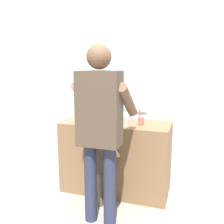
% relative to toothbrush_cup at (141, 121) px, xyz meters
% --- Properties ---
extents(ground_plane, '(14.00, 14.00, 0.00)m').
position_rel_toothbrush_cup_xyz_m(ground_plane, '(-0.31, -0.26, -0.92)').
color(ground_plane, '#9E998E').
extents(back_wall, '(4.40, 0.10, 2.70)m').
position_rel_toothbrush_cup_xyz_m(back_wall, '(-0.31, 0.36, 0.43)').
color(back_wall, silver).
rests_on(back_wall, ground).
extents(vanity_cabinet, '(1.30, 0.54, 0.87)m').
position_rel_toothbrush_cup_xyz_m(vanity_cabinet, '(-0.31, 0.04, -0.49)').
color(vanity_cabinet, olive).
rests_on(vanity_cabinet, ground).
extents(sink_basin, '(0.39, 0.39, 0.11)m').
position_rel_toothbrush_cup_xyz_m(sink_basin, '(-0.31, 0.02, 0.01)').
color(sink_basin, silver).
rests_on(sink_basin, vanity_cabinet).
extents(faucet, '(0.18, 0.14, 0.18)m').
position_rel_toothbrush_cup_xyz_m(faucet, '(-0.31, 0.25, 0.03)').
color(faucet, '#B7BABF').
rests_on(faucet, vanity_cabinet).
extents(toothbrush_cup, '(0.07, 0.07, 0.21)m').
position_rel_toothbrush_cup_xyz_m(toothbrush_cup, '(0.00, 0.00, 0.00)').
color(toothbrush_cup, '#D86666').
rests_on(toothbrush_cup, vanity_cabinet).
extents(child_toddler, '(0.27, 0.27, 0.86)m').
position_rel_toothbrush_cup_xyz_m(child_toddler, '(-0.31, -0.36, -0.41)').
color(child_toddler, '#6B5B4C').
rests_on(child_toddler, ground).
extents(adult_parent, '(0.54, 0.57, 1.74)m').
position_rel_toothbrush_cup_xyz_m(adult_parent, '(-0.26, -0.63, 0.12)').
color(adult_parent, '#2D334C').
rests_on(adult_parent, ground).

